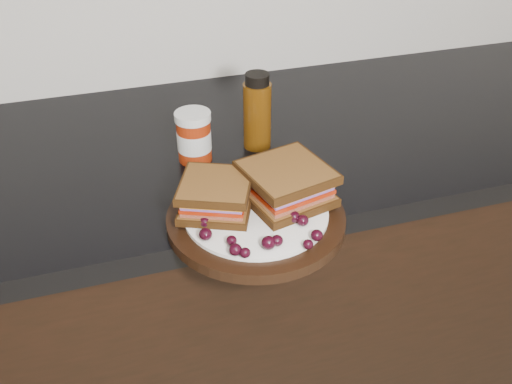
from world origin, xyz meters
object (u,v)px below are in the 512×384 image
sandwich_left (216,195)px  oil_bottle (257,111)px  condiment_jar (194,137)px  plate (256,219)px

sandwich_left → oil_bottle: (0.13, 0.21, 0.03)m
sandwich_left → condiment_jar: (0.01, 0.19, -0.00)m
plate → condiment_jar: size_ratio=2.92×
sandwich_left → plate: bearing=-1.0°
plate → sandwich_left: size_ratio=2.60×
condiment_jar → plate: bearing=-77.1°
plate → oil_bottle: size_ratio=1.90×
plate → sandwich_left: sandwich_left is taller
oil_bottle → plate: bearing=-107.7°
plate → oil_bottle: (0.07, 0.23, 0.06)m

